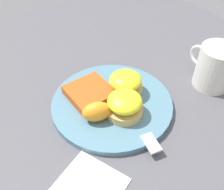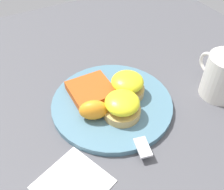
# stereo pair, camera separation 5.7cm
# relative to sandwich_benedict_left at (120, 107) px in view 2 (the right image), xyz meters

# --- Properties ---
(ground_plane) EXTENTS (1.10, 1.10, 0.00)m
(ground_plane) POSITION_rel_sandwich_benedict_left_xyz_m (0.04, -0.00, -0.04)
(ground_plane) COLOR #4C4C51
(plate) EXTENTS (0.27, 0.27, 0.01)m
(plate) POSITION_rel_sandwich_benedict_left_xyz_m (0.04, -0.00, -0.03)
(plate) COLOR slate
(plate) RESTS_ON ground_plane
(sandwich_benedict_left) EXTENTS (0.08, 0.08, 0.05)m
(sandwich_benedict_left) POSITION_rel_sandwich_benedict_left_xyz_m (0.00, 0.00, 0.00)
(sandwich_benedict_left) COLOR tan
(sandwich_benedict_left) RESTS_ON plate
(sandwich_benedict_right) EXTENTS (0.08, 0.08, 0.05)m
(sandwich_benedict_right) POSITION_rel_sandwich_benedict_left_xyz_m (0.05, -0.05, 0.00)
(sandwich_benedict_right) COLOR tan
(sandwich_benedict_right) RESTS_ON plate
(hashbrown_patty) EXTENTS (0.09, 0.09, 0.02)m
(hashbrown_patty) POSITION_rel_sandwich_benedict_left_xyz_m (0.09, 0.03, -0.02)
(hashbrown_patty) COLOR #BA4D1A
(hashbrown_patty) RESTS_ON plate
(orange_wedge) EXTENTS (0.06, 0.07, 0.04)m
(orange_wedge) POSITION_rel_sandwich_benedict_left_xyz_m (0.02, 0.05, -0.00)
(orange_wedge) COLOR orange
(orange_wedge) RESTS_ON plate
(fork) EXTENTS (0.21, 0.07, 0.00)m
(fork) POSITION_rel_sandwich_benedict_left_xyz_m (-0.02, -0.01, -0.02)
(fork) COLOR silver
(fork) RESTS_ON plate
(cup) EXTENTS (0.12, 0.09, 0.10)m
(cup) POSITION_rel_sandwich_benedict_left_xyz_m (-0.04, -0.24, 0.01)
(cup) COLOR silver
(cup) RESTS_ON ground_plane
(napkin) EXTENTS (0.14, 0.14, 0.00)m
(napkin) POSITION_rel_sandwich_benedict_left_xyz_m (-0.09, 0.15, -0.04)
(napkin) COLOR white
(napkin) RESTS_ON ground_plane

